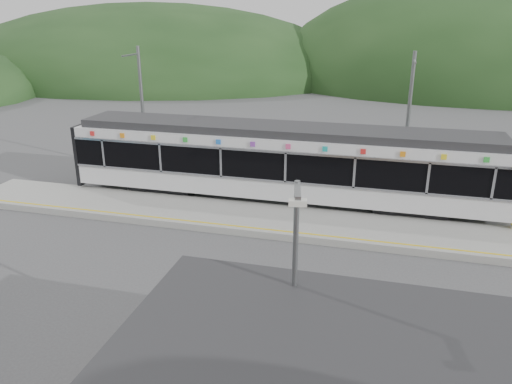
# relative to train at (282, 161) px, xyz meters

# --- Properties ---
(ground) EXTENTS (120.00, 120.00, 0.00)m
(ground) POSITION_rel_train_xyz_m (-1.39, -6.00, -2.06)
(ground) COLOR #4C4C4F
(ground) RESTS_ON ground
(hills) EXTENTS (146.00, 149.00, 26.00)m
(hills) POSITION_rel_train_xyz_m (4.79, -0.71, -2.06)
(hills) COLOR #1E3D19
(hills) RESTS_ON ground
(platform) EXTENTS (26.00, 3.20, 0.30)m
(platform) POSITION_rel_train_xyz_m (-1.39, -2.70, -1.91)
(platform) COLOR #9E9E99
(platform) RESTS_ON ground
(yellow_line) EXTENTS (26.00, 0.10, 0.01)m
(yellow_line) POSITION_rel_train_xyz_m (-1.39, -4.00, -1.76)
(yellow_line) COLOR yellow
(yellow_line) RESTS_ON platform
(train) EXTENTS (20.44, 3.01, 3.74)m
(train) POSITION_rel_train_xyz_m (0.00, 0.00, 0.00)
(train) COLOR black
(train) RESTS_ON ground
(catenary_mast_west) EXTENTS (0.18, 1.80, 7.00)m
(catenary_mast_west) POSITION_rel_train_xyz_m (-8.39, 2.56, 1.58)
(catenary_mast_west) COLOR slate
(catenary_mast_west) RESTS_ON ground
(catenary_mast_east) EXTENTS (0.18, 1.80, 7.00)m
(catenary_mast_east) POSITION_rel_train_xyz_m (5.61, 2.56, 1.58)
(catenary_mast_east) COLOR slate
(catenary_mast_east) RESTS_ON ground
(lamp_post) EXTENTS (0.38, 1.00, 5.44)m
(lamp_post) POSITION_rel_train_xyz_m (2.96, -12.71, 1.20)
(lamp_post) COLOR slate
(lamp_post) RESTS_ON ground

